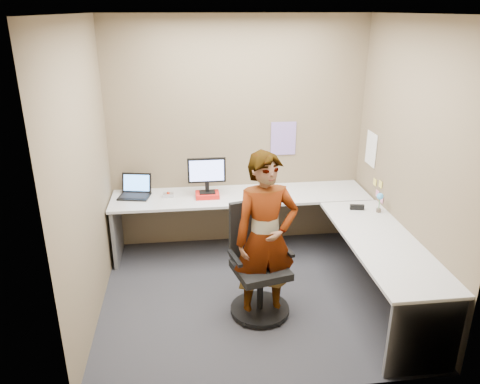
{
  "coord_description": "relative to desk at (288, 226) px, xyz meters",
  "views": [
    {
      "loc": [
        -0.6,
        -4.02,
        2.74
      ],
      "look_at": [
        -0.09,
        0.25,
        1.05
      ],
      "focal_mm": 35.0,
      "sensor_mm": 36.0,
      "label": 1
    }
  ],
  "objects": [
    {
      "name": "calendar_white",
      "position": [
        1.05,
        0.51,
        0.66
      ],
      "size": [
        0.01,
        0.28,
        0.38
      ],
      "primitive_type": "cube",
      "color": "white",
      "rests_on": "wall_right"
    },
    {
      "name": "desk",
      "position": [
        0.0,
        0.0,
        0.0
      ],
      "size": [
        2.98,
        2.58,
        0.73
      ],
      "color": "#BCBCBC",
      "rests_on": "ground"
    },
    {
      "name": "sticky_note_c",
      "position": [
        1.05,
        0.09,
        0.21
      ],
      "size": [
        0.01,
        0.07,
        0.07
      ],
      "primitive_type": "cube",
      "color": "pink",
      "rests_on": "wall_right"
    },
    {
      "name": "ceiling",
      "position": [
        -0.44,
        -0.39,
        2.11
      ],
      "size": [
        3.0,
        3.0,
        0.0
      ],
      "primitive_type": "plane",
      "rotation": [
        3.14,
        0.0,
        0.0
      ],
      "color": "white",
      "rests_on": "wall_back"
    },
    {
      "name": "sticky_note_d",
      "position": [
        1.05,
        0.31,
        0.33
      ],
      "size": [
        0.01,
        0.07,
        0.07
      ],
      "primitive_type": "cube",
      "color": "#F2E059",
      "rests_on": "wall_right"
    },
    {
      "name": "wall_left",
      "position": [
        -1.94,
        -0.39,
        0.76
      ],
      "size": [
        0.0,
        2.7,
        2.7
      ],
      "primitive_type": "plane",
      "rotation": [
        1.57,
        0.0,
        1.57
      ],
      "color": "brown",
      "rests_on": "ground"
    },
    {
      "name": "laptop",
      "position": [
        -1.64,
        0.71,
        0.2
      ],
      "size": [
        0.39,
        0.34,
        0.24
      ],
      "rotation": [
        0.0,
        0.0,
        -0.2
      ],
      "color": "black",
      "rests_on": "desk"
    },
    {
      "name": "flower",
      "position": [
        0.95,
        -0.08,
        0.28
      ],
      "size": [
        0.07,
        0.07,
        0.22
      ],
      "color": "brown",
      "rests_on": "desk"
    },
    {
      "name": "monitor",
      "position": [
        -0.82,
        0.58,
        0.44
      ],
      "size": [
        0.43,
        0.13,
        0.41
      ],
      "rotation": [
        0.0,
        0.0,
        0.01
      ],
      "color": "black",
      "rests_on": "paper_ream"
    },
    {
      "name": "office_chair",
      "position": [
        -0.42,
        -0.61,
        -0.15
      ],
      "size": [
        0.6,
        0.58,
        1.07
      ],
      "rotation": [
        0.0,
        0.0,
        0.24
      ],
      "color": "black",
      "rests_on": "ground"
    },
    {
      "name": "wall_right",
      "position": [
        1.06,
        -0.39,
        0.76
      ],
      "size": [
        0.0,
        2.7,
        2.7
      ],
      "primitive_type": "plane",
      "rotation": [
        1.57,
        0.0,
        -1.57
      ],
      "color": "brown",
      "rests_on": "ground"
    },
    {
      "name": "person",
      "position": [
        -0.36,
        -0.69,
        0.22
      ],
      "size": [
        0.63,
        0.46,
        1.62
      ],
      "primitive_type": "imported",
      "rotation": [
        0.0,
        0.0,
        0.12
      ],
      "color": "#999399",
      "rests_on": "ground"
    },
    {
      "name": "ground",
      "position": [
        -0.44,
        -0.39,
        -0.59
      ],
      "size": [
        3.0,
        3.0,
        0.0
      ],
      "primitive_type": "plane",
      "color": "#232327",
      "rests_on": "ground"
    },
    {
      "name": "paper_ream",
      "position": [
        -0.82,
        0.56,
        0.17
      ],
      "size": [
        0.27,
        0.2,
        0.05
      ],
      "primitive_type": "cube",
      "rotation": [
        0.0,
        0.0,
        0.01
      ],
      "color": "red",
      "rests_on": "desk"
    },
    {
      "name": "sticky_note_a",
      "position": [
        1.05,
        0.16,
        0.36
      ],
      "size": [
        0.01,
        0.07,
        0.07
      ],
      "primitive_type": "cube",
      "color": "#F2E059",
      "rests_on": "wall_right"
    },
    {
      "name": "wall_back",
      "position": [
        -0.44,
        0.91,
        0.76
      ],
      "size": [
        3.0,
        0.0,
        3.0
      ],
      "primitive_type": "plane",
      "rotation": [
        1.57,
        0.0,
        0.0
      ],
      "color": "brown",
      "rests_on": "ground"
    },
    {
      "name": "trackball_mouse",
      "position": [
        -1.27,
        0.61,
        0.17
      ],
      "size": [
        0.12,
        0.08,
        0.07
      ],
      "color": "#B7B7BC",
      "rests_on": "desk"
    },
    {
      "name": "calendar_purple",
      "position": [
        0.11,
        0.9,
        0.71
      ],
      "size": [
        0.3,
        0.01,
        0.4
      ],
      "primitive_type": "cube",
      "color": "#846BB7",
      "rests_on": "wall_back"
    },
    {
      "name": "origami",
      "position": [
        -0.4,
        0.36,
        0.17
      ],
      "size": [
        0.1,
        0.1,
        0.06
      ],
      "primitive_type": "cone",
      "color": "white",
      "rests_on": "desk"
    },
    {
      "name": "stapler",
      "position": [
        0.75,
        0.01,
        0.17
      ],
      "size": [
        0.15,
        0.07,
        0.05
      ],
      "primitive_type": "cube",
      "rotation": [
        0.0,
        0.0,
        -0.19
      ],
      "color": "black",
      "rests_on": "desk"
    },
    {
      "name": "sticky_note_b",
      "position": [
        1.05,
        0.21,
        0.23
      ],
      "size": [
        0.01,
        0.07,
        0.07
      ],
      "primitive_type": "cube",
      "color": "pink",
      "rests_on": "wall_right"
    }
  ]
}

